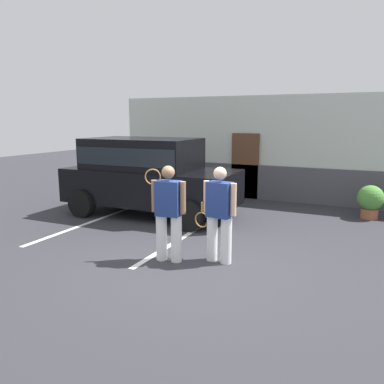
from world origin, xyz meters
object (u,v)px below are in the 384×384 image
Objects in this scene: tennis_player_man at (168,212)px; potted_plant_by_porch at (370,200)px; parked_suv at (147,173)px; tennis_player_woman at (219,214)px.

tennis_player_man is 2.01× the size of potted_plant_by_porch.
parked_suv is at bearing -158.50° from potted_plant_by_porch.
tennis_player_woman is (3.02, -2.42, -0.25)m from parked_suv.
parked_suv is at bearing -59.50° from tennis_player_man.
tennis_player_woman is at bearing -117.81° from potted_plant_by_porch.
potted_plant_by_porch is (2.41, 4.56, -0.41)m from tennis_player_woman.
tennis_player_woman reaches higher than potted_plant_by_porch.
parked_suv reaches higher than tennis_player_man.
tennis_player_man reaches higher than tennis_player_woman.
tennis_player_man is at bearing -123.51° from potted_plant_by_porch.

